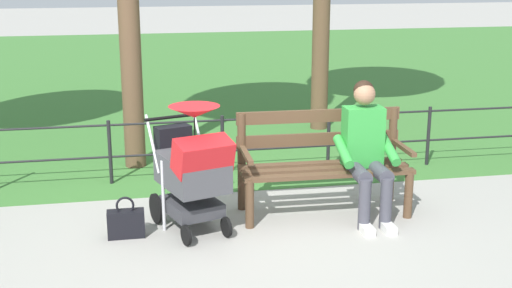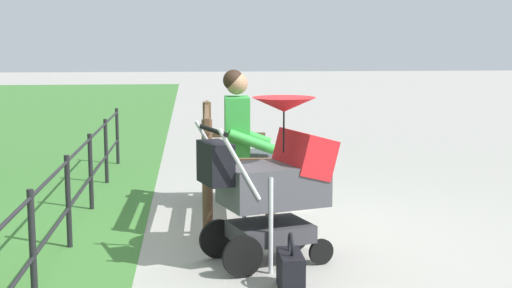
{
  "view_description": "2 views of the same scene",
  "coord_description": "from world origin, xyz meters",
  "px_view_note": "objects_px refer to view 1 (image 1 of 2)",
  "views": [
    {
      "loc": [
        1.01,
        5.82,
        2.34
      ],
      "look_at": [
        -0.11,
        0.07,
        0.75
      ],
      "focal_mm": 47.69,
      "sensor_mm": 36.0,
      "label": 1
    },
    {
      "loc": [
        5.26,
        -0.42,
        1.54
      ],
      "look_at": [
        -0.21,
        0.09,
        0.73
      ],
      "focal_mm": 49.92,
      "sensor_mm": 36.0,
      "label": 2
    }
  ],
  "objects_px": {
    "stroller": "(192,167)",
    "handbag": "(126,223)",
    "park_bench": "(323,158)",
    "person_on_bench": "(366,147)"
  },
  "relations": [
    {
      "from": "stroller",
      "to": "handbag",
      "type": "xyz_separation_m",
      "value": [
        0.59,
        0.04,
        -0.47
      ]
    },
    {
      "from": "park_bench",
      "to": "stroller",
      "type": "height_order",
      "value": "stroller"
    },
    {
      "from": "stroller",
      "to": "handbag",
      "type": "height_order",
      "value": "stroller"
    },
    {
      "from": "park_bench",
      "to": "handbag",
      "type": "relative_size",
      "value": 4.36
    },
    {
      "from": "park_bench",
      "to": "person_on_bench",
      "type": "relative_size",
      "value": 1.26
    },
    {
      "from": "park_bench",
      "to": "handbag",
      "type": "bearing_deg",
      "value": 9.13
    },
    {
      "from": "park_bench",
      "to": "handbag",
      "type": "xyz_separation_m",
      "value": [
        1.85,
        0.3,
        -0.4
      ]
    },
    {
      "from": "handbag",
      "to": "person_on_bench",
      "type": "bearing_deg",
      "value": -178.05
    },
    {
      "from": "person_on_bench",
      "to": "handbag",
      "type": "xyz_separation_m",
      "value": [
        2.2,
        0.08,
        -0.55
      ]
    },
    {
      "from": "park_bench",
      "to": "stroller",
      "type": "distance_m",
      "value": 1.29
    }
  ]
}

